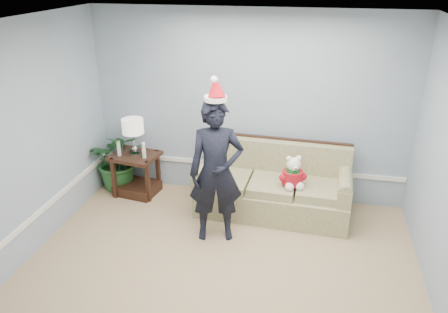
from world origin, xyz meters
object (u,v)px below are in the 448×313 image
object	(u,v)px
table_lamp	(133,128)
man	(216,172)
side_table	(137,178)
houseplant	(119,159)
teddy_bear	(293,176)
sofa	(273,188)

from	to	relation	value
table_lamp	man	world-z (taller)	man
side_table	houseplant	bearing A→B (deg)	160.40
teddy_bear	sofa	bearing A→B (deg)	121.59
sofa	houseplant	size ratio (longest dim) A/B	2.21
table_lamp	houseplant	bearing A→B (deg)	159.47
table_lamp	houseplant	distance (m)	0.68
side_table	houseplant	distance (m)	0.41
side_table	teddy_bear	world-z (taller)	teddy_bear
man	teddy_bear	bearing A→B (deg)	18.11
houseplant	table_lamp	bearing A→B (deg)	-20.53
houseplant	teddy_bear	size ratio (longest dim) A/B	2.13
man	houseplant	bearing A→B (deg)	135.58
houseplant	sofa	bearing A→B (deg)	-4.43
houseplant	teddy_bear	bearing A→B (deg)	-8.50
table_lamp	sofa	bearing A→B (deg)	-1.67
teddy_bear	houseplant	bearing A→B (deg)	152.02
houseplant	man	size ratio (longest dim) A/B	0.53
man	sofa	bearing A→B (deg)	36.47
sofa	teddy_bear	xyz separation A→B (m)	(0.26, -0.21, 0.32)
sofa	man	world-z (taller)	man
side_table	table_lamp	distance (m)	0.81
table_lamp	teddy_bear	distance (m)	2.36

